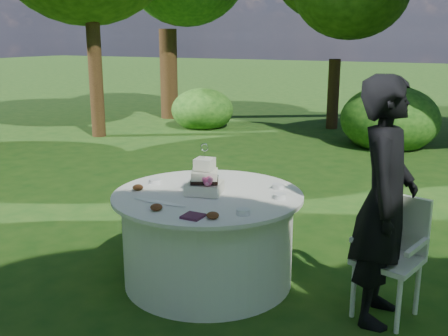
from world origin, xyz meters
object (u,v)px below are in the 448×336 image
Objects in this scene: table at (208,237)px; cake at (205,180)px; napkins at (193,216)px; chair at (393,247)px; guest at (384,202)px.

cake reaches higher than table.
chair is at bearing 29.47° from napkins.
guest is 1.41m from cake.
cake is (-0.01, -0.02, 0.50)m from table.
cake reaches higher than napkins.
cake is at bearing -173.19° from chair.
napkins reaches higher than table.
napkins is 0.16× the size of chair.
cake is (-0.20, 0.54, 0.10)m from napkins.
napkins is at bearing 113.76° from guest.
guest is 1.99× the size of chair.
napkins is 1.48m from chair.
chair is (1.27, 0.72, -0.26)m from napkins.
napkins is 1.35m from guest.
guest reaches higher than table.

